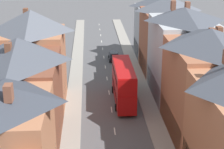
{
  "coord_description": "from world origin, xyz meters",
  "views": [
    {
      "loc": [
        -2.81,
        -15.15,
        21.11
      ],
      "look_at": [
        0.75,
        40.97,
        1.04
      ],
      "focal_mm": 60.0,
      "sensor_mm": 36.0,
      "label": 1
    }
  ],
  "objects": [
    {
      "name": "car_near_silver",
      "position": [
        3.1,
        37.85,
        0.84
      ],
      "size": [
        1.9,
        4.19,
        1.67
      ],
      "color": "#144728",
      "rests_on": "ground"
    },
    {
      "name": "car_near_blue",
      "position": [
        1.8,
        51.95,
        0.82
      ],
      "size": [
        1.9,
        4.33,
        1.62
      ],
      "color": "black",
      "rests_on": "ground"
    },
    {
      "name": "double_decker_bus_lead",
      "position": [
        1.79,
        32.52,
        2.82
      ],
      "size": [
        2.74,
        10.8,
        5.3
      ],
      "color": "#B70F0F",
      "rests_on": "ground"
    },
    {
      "name": "centre_line_dashes",
      "position": [
        0.0,
        36.0,
        0.01
      ],
      "size": [
        0.14,
        97.8,
        0.01
      ],
      "color": "silver",
      "rests_on": "ground"
    },
    {
      "name": "pavement_left",
      "position": [
        -5.1,
        38.0,
        0.07
      ],
      "size": [
        2.2,
        104.0,
        0.14
      ],
      "primitive_type": "cube",
      "color": "gray",
      "rests_on": "ground"
    },
    {
      "name": "terrace_row_right",
      "position": [
        10.19,
        23.31,
        6.04
      ],
      "size": [
        8.0,
        70.81,
        13.44
      ],
      "color": "#A36042",
      "rests_on": "ground"
    },
    {
      "name": "pavement_right",
      "position": [
        5.1,
        38.0,
        0.07
      ],
      "size": [
        2.2,
        104.0,
        0.14
      ],
      "primitive_type": "cube",
      "color": "gray",
      "rests_on": "ground"
    },
    {
      "name": "terrace_row_left",
      "position": [
        -10.19,
        14.1,
        5.67
      ],
      "size": [
        8.0,
        48.4,
        12.92
      ],
      "color": "brown",
      "rests_on": "ground"
    }
  ]
}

